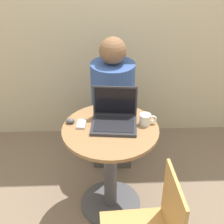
# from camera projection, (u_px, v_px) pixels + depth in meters

# --- Properties ---
(ground_plane) EXTENTS (12.00, 12.00, 0.00)m
(ground_plane) POSITION_uv_depth(u_px,v_px,m) (111.00, 203.00, 2.54)
(ground_plane) COLOR #7F6B56
(back_wall) EXTENTS (7.00, 0.05, 2.60)m
(back_wall) POSITION_uv_depth(u_px,v_px,m) (106.00, 8.00, 2.74)
(back_wall) COLOR beige
(back_wall) RESTS_ON ground_plane
(round_table) EXTENTS (0.67, 0.67, 0.75)m
(round_table) POSITION_uv_depth(u_px,v_px,m) (111.00, 158.00, 2.28)
(round_table) COLOR #4C4C51
(round_table) RESTS_ON ground_plane
(laptop) EXTENTS (0.33, 0.28, 0.25)m
(laptop) POSITION_uv_depth(u_px,v_px,m) (114.00, 117.00, 2.17)
(laptop) COLOR #2D2D33
(laptop) RESTS_ON round_table
(cell_phone) EXTENTS (0.07, 0.11, 0.02)m
(cell_phone) POSITION_uv_depth(u_px,v_px,m) (81.00, 124.00, 2.17)
(cell_phone) COLOR silver
(cell_phone) RESTS_ON round_table
(computer_mouse) EXTENTS (0.06, 0.04, 0.04)m
(computer_mouse) POSITION_uv_depth(u_px,v_px,m) (70.00, 121.00, 2.18)
(computer_mouse) COLOR #4C4C51
(computer_mouse) RESTS_ON round_table
(coffee_cup) EXTENTS (0.12, 0.08, 0.08)m
(coffee_cup) POSITION_uv_depth(u_px,v_px,m) (146.00, 119.00, 2.16)
(coffee_cup) COLOR white
(coffee_cup) RESTS_ON round_table
(person_seated) EXTENTS (0.38, 0.57, 1.21)m
(person_seated) POSITION_uv_depth(u_px,v_px,m) (113.00, 112.00, 2.79)
(person_seated) COLOR #4C4742
(person_seated) RESTS_ON ground_plane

